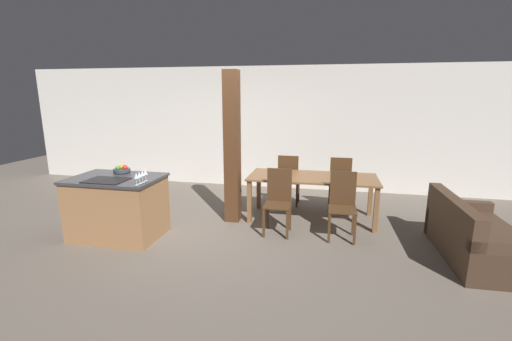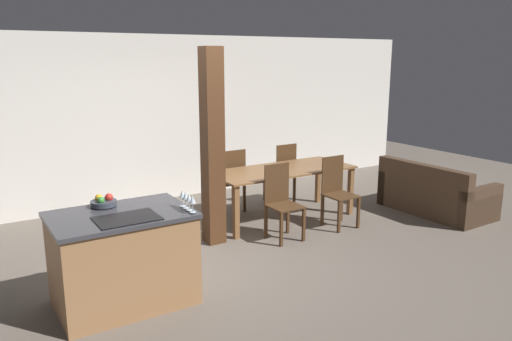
{
  "view_description": "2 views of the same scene",
  "coord_description": "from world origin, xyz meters",
  "views": [
    {
      "loc": [
        1.67,
        -4.82,
        2.1
      ],
      "look_at": [
        0.6,
        0.2,
        0.95
      ],
      "focal_mm": 24.0,
      "sensor_mm": 36.0,
      "label": 1
    },
    {
      "loc": [
        -2.65,
        -4.98,
        2.35
      ],
      "look_at": [
        0.6,
        0.2,
        0.95
      ],
      "focal_mm": 35.0,
      "sensor_mm": 36.0,
      "label": 2
    }
  ],
  "objects": [
    {
      "name": "ground_plane",
      "position": [
        0.0,
        0.0,
        0.0
      ],
      "size": [
        16.0,
        16.0,
        0.0
      ],
      "primitive_type": "plane",
      "color": "#665B51"
    },
    {
      "name": "wine_glass_far",
      "position": [
        -0.78,
        -0.73,
        1.05
      ],
      "size": [
        0.06,
        0.06,
        0.16
      ],
      "color": "silver",
      "rests_on": "kitchen_island"
    },
    {
      "name": "wine_glass_end",
      "position": [
        -0.78,
        -0.65,
        1.05
      ],
      "size": [
        0.06,
        0.06,
        0.16
      ],
      "color": "silver",
      "rests_on": "kitchen_island"
    },
    {
      "name": "fruit_bowl",
      "position": [
        -1.43,
        -0.22,
        0.96
      ],
      "size": [
        0.25,
        0.25,
        0.11
      ],
      "color": "#383D47",
      "rests_on": "kitchen_island"
    },
    {
      "name": "dining_chair_near_right",
      "position": [
        1.92,
        0.15,
        0.51
      ],
      "size": [
        0.4,
        0.4,
        0.99
      ],
      "color": "#472D19",
      "rests_on": "ground_plane"
    },
    {
      "name": "dining_chair_near_left",
      "position": [
        0.96,
        0.15,
        0.51
      ],
      "size": [
        0.4,
        0.4,
        0.99
      ],
      "color": "#472D19",
      "rests_on": "ground_plane"
    },
    {
      "name": "wall_back",
      "position": [
        0.0,
        2.77,
        1.35
      ],
      "size": [
        11.2,
        0.08,
        2.7
      ],
      "color": "silver",
      "rests_on": "ground_plane"
    },
    {
      "name": "couch",
      "position": [
        3.6,
        -0.19,
        0.27
      ],
      "size": [
        0.9,
        1.63,
        0.79
      ],
      "rotation": [
        0.0,
        0.0,
        1.59
      ],
      "color": "#473323",
      "rests_on": "ground_plane"
    },
    {
      "name": "dining_chair_far_left",
      "position": [
        0.96,
        1.49,
        0.51
      ],
      "size": [
        0.4,
        0.4,
        0.99
      ],
      "rotation": [
        0.0,
        0.0,
        3.14
      ],
      "color": "#472D19",
      "rests_on": "ground_plane"
    },
    {
      "name": "wine_glass_near",
      "position": [
        -0.78,
        -0.89,
        1.05
      ],
      "size": [
        0.06,
        0.06,
        0.16
      ],
      "color": "silver",
      "rests_on": "kitchen_island"
    },
    {
      "name": "dining_chair_far_right",
      "position": [
        1.92,
        1.49,
        0.51
      ],
      "size": [
        0.4,
        0.4,
        0.99
      ],
      "rotation": [
        0.0,
        0.0,
        3.14
      ],
      "color": "#472D19",
      "rests_on": "ground_plane"
    },
    {
      "name": "dining_table",
      "position": [
        1.44,
        0.82,
        0.66
      ],
      "size": [
        2.13,
        0.9,
        0.75
      ],
      "color": "brown",
      "rests_on": "ground_plane"
    },
    {
      "name": "kitchen_island",
      "position": [
        -1.35,
        -0.51,
        0.46
      ],
      "size": [
        1.29,
        0.89,
        0.92
      ],
      "color": "#9E7047",
      "rests_on": "ground_plane"
    },
    {
      "name": "wine_glass_middle",
      "position": [
        -0.78,
        -0.81,
        1.05
      ],
      "size": [
        0.06,
        0.06,
        0.16
      ],
      "color": "silver",
      "rests_on": "kitchen_island"
    },
    {
      "name": "timber_post",
      "position": [
        0.14,
        0.49,
        1.24
      ],
      "size": [
        0.23,
        0.23,
        2.47
      ],
      "color": "#4C2D19",
      "rests_on": "ground_plane"
    }
  ]
}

